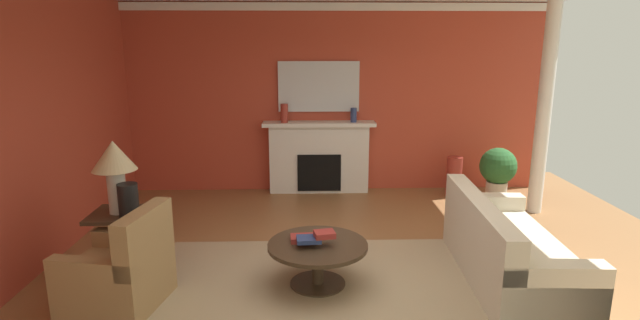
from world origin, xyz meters
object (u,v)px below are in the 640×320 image
at_px(vase_mantel_left, 284,113).
at_px(armchair_near_window, 120,275).
at_px(table_lamp, 114,163).
at_px(mantel_mirror, 319,87).
at_px(potted_plant, 498,170).
at_px(side_table, 122,240).
at_px(vase_mantel_right, 354,115).
at_px(fireplace, 319,159).
at_px(vase_tall_corner, 454,176).
at_px(sofa, 506,252).
at_px(coffee_table, 318,254).
at_px(vase_on_side_table, 128,200).

bearing_deg(vase_mantel_left, armchair_near_window, -111.35).
bearing_deg(vase_mantel_left, table_lamp, -118.35).
height_order(mantel_mirror, potted_plant, mantel_mirror).
distance_m(armchair_near_window, side_table, 0.65).
xyz_separation_m(vase_mantel_right, vase_mantel_left, (-1.10, 0.00, 0.03)).
xyz_separation_m(fireplace, vase_tall_corner, (2.15, -0.30, -0.23)).
height_order(sofa, coffee_table, sofa).
relative_size(fireplace, vase_tall_corner, 2.82).
bearing_deg(vase_on_side_table, potted_plant, 28.37).
height_order(fireplace, mantel_mirror, mantel_mirror).
xyz_separation_m(mantel_mirror, vase_mantel_right, (0.55, -0.17, -0.44)).
bearing_deg(armchair_near_window, fireplace, 61.70).
distance_m(armchair_near_window, table_lamp, 1.12).
bearing_deg(mantel_mirror, vase_tall_corner, -11.08).
bearing_deg(potted_plant, fireplace, 168.72).
bearing_deg(side_table, potted_plant, 26.51).
xyz_separation_m(side_table, vase_mantel_right, (2.68, 2.93, 0.88)).
xyz_separation_m(fireplace, side_table, (-2.13, -2.98, -0.15)).
relative_size(armchair_near_window, side_table, 1.36).
bearing_deg(sofa, side_table, 177.10).
height_order(coffee_table, vase_mantel_left, vase_mantel_left).
bearing_deg(vase_on_side_table, fireplace, 57.41).
height_order(mantel_mirror, table_lamp, mantel_mirror).
bearing_deg(mantel_mirror, vase_mantel_left, -162.82).
relative_size(side_table, vase_mantel_left, 2.39).
relative_size(armchair_near_window, vase_mantel_right, 4.17).
height_order(fireplace, sofa, fireplace).
bearing_deg(fireplace, vase_tall_corner, -7.94).
distance_m(sofa, table_lamp, 4.08).
relative_size(mantel_mirror, vase_tall_corner, 2.03).
bearing_deg(table_lamp, fireplace, 54.43).
bearing_deg(coffee_table, fireplace, 88.23).
height_order(mantel_mirror, vase_on_side_table, mantel_mirror).
distance_m(table_lamp, vase_tall_corner, 5.13).
relative_size(fireplace, potted_plant, 2.16).
relative_size(table_lamp, vase_mantel_left, 2.56).
height_order(fireplace, coffee_table, fireplace).
bearing_deg(side_table, vase_tall_corner, 32.08).
relative_size(sofa, vase_mantel_right, 9.42).
relative_size(sofa, vase_on_side_table, 6.34).
bearing_deg(table_lamp, vase_on_side_table, -38.66).
xyz_separation_m(mantel_mirror, sofa, (1.84, -3.30, -1.42)).
xyz_separation_m(coffee_table, vase_on_side_table, (-1.88, 0.16, 0.53)).
bearing_deg(vase_tall_corner, vase_on_side_table, -145.84).
distance_m(side_table, vase_mantel_left, 3.45).
bearing_deg(sofa, mantel_mirror, 119.14).
relative_size(armchair_near_window, coffee_table, 0.95).
relative_size(fireplace, coffee_table, 1.80).
relative_size(coffee_table, side_table, 1.43).
xyz_separation_m(fireplace, potted_plant, (2.75, -0.55, -0.06)).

